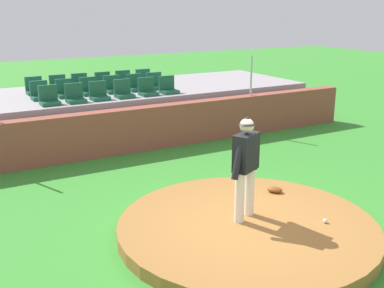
{
  "coord_description": "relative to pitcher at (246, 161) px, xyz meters",
  "views": [
    {
      "loc": [
        -4.47,
        -6.0,
        3.76
      ],
      "look_at": [
        0.0,
        1.93,
        1.12
      ],
      "focal_mm": 44.44,
      "sensor_mm": 36.0,
      "label": 1
    }
  ],
  "objects": [
    {
      "name": "stadium_chair_7",
      "position": [
        -1.11,
        7.16,
        0.19
      ],
      "size": [
        0.48,
        0.44,
        0.5
      ],
      "rotation": [
        0.0,
        0.0,
        3.14
      ],
      "color": "#1B583D",
      "rests_on": "bleacher_platform"
    },
    {
      "name": "stadium_chair_16",
      "position": [
        1.02,
        8.08,
        0.19
      ],
      "size": [
        0.48,
        0.44,
        0.5
      ],
      "rotation": [
        0.0,
        0.0,
        3.14
      ],
      "color": "#1B583D",
      "rests_on": "bleacher_platform"
    },
    {
      "name": "stadium_chair_9",
      "position": [
        0.31,
        7.17,
        0.19
      ],
      "size": [
        0.48,
        0.44,
        0.5
      ],
      "rotation": [
        0.0,
        0.0,
        3.14
      ],
      "color": "#1B583D",
      "rests_on": "bleacher_platform"
    },
    {
      "name": "fence_post_right",
      "position": [
        4.0,
        5.34,
        0.51
      ],
      "size": [
        0.06,
        0.06,
        1.2
      ],
      "primitive_type": "cylinder",
      "color": "silver",
      "rests_on": "brick_barrier"
    },
    {
      "name": "stadium_chair_4",
      "position": [
        1.03,
        6.29,
        0.19
      ],
      "size": [
        0.48,
        0.44,
        0.5
      ],
      "rotation": [
        0.0,
        0.0,
        3.14
      ],
      "color": "#1B583D",
      "rests_on": "bleacher_platform"
    },
    {
      "name": "stadium_chair_12",
      "position": [
        -1.77,
        8.05,
        0.19
      ],
      "size": [
        0.48,
        0.44,
        0.5
      ],
      "rotation": [
        0.0,
        0.0,
        3.14
      ],
      "color": "#1B583D",
      "rests_on": "bleacher_platform"
    },
    {
      "name": "baseball",
      "position": [
        1.08,
        -0.85,
        -1.01
      ],
      "size": [
        0.07,
        0.07,
        0.07
      ],
      "primitive_type": "sphere",
      "color": "white",
      "rests_on": "pitchers_mound"
    },
    {
      "name": "stadium_chair_14",
      "position": [
        -0.4,
        8.08,
        0.19
      ],
      "size": [
        0.48,
        0.44,
        0.5
      ],
      "rotation": [
        0.0,
        0.0,
        3.14
      ],
      "color": "#1B583D",
      "rests_on": "bleacher_platform"
    },
    {
      "name": "pitchers_mound",
      "position": [
        -0.05,
        -0.17,
        -1.16
      ],
      "size": [
        4.44,
        4.44,
        0.22
      ],
      "primitive_type": "cylinder",
      "color": "#9A6732",
      "rests_on": "ground_plane"
    },
    {
      "name": "pitcher",
      "position": [
        0.0,
        0.0,
        0.0
      ],
      "size": [
        0.77,
        0.46,
        1.8
      ],
      "rotation": [
        0.0,
        0.0,
        0.46
      ],
      "color": "white",
      "rests_on": "pitchers_mound"
    },
    {
      "name": "stadium_chair_13",
      "position": [
        -1.07,
        8.08,
        0.19
      ],
      "size": [
        0.48,
        0.44,
        0.5
      ],
      "rotation": [
        0.0,
        0.0,
        3.14
      ],
      "color": "#1B583D",
      "rests_on": "bleacher_platform"
    },
    {
      "name": "stadium_chair_6",
      "position": [
        -1.82,
        7.15,
        0.19
      ],
      "size": [
        0.48,
        0.44,
        0.5
      ],
      "rotation": [
        0.0,
        0.0,
        3.14
      ],
      "color": "#1B583D",
      "rests_on": "bleacher_platform"
    },
    {
      "name": "stadium_chair_17",
      "position": [
        1.71,
        8.06,
        0.19
      ],
      "size": [
        0.48,
        0.44,
        0.5
      ],
      "rotation": [
        0.0,
        0.0,
        3.14
      ],
      "color": "#1B583D",
      "rests_on": "bleacher_platform"
    },
    {
      "name": "stadium_chair_2",
      "position": [
        -0.42,
        6.3,
        0.19
      ],
      "size": [
        0.48,
        0.44,
        0.5
      ],
      "rotation": [
        0.0,
        0.0,
        3.14
      ],
      "color": "#1B583D",
      "rests_on": "bleacher_platform"
    },
    {
      "name": "stadium_chair_11",
      "position": [
        1.69,
        7.16,
        0.19
      ],
      "size": [
        0.48,
        0.44,
        0.5
      ],
      "rotation": [
        0.0,
        0.0,
        3.14
      ],
      "color": "#1B583D",
      "rests_on": "bleacher_platform"
    },
    {
      "name": "stadium_chair_3",
      "position": [
        0.3,
        6.29,
        0.19
      ],
      "size": [
        0.48,
        0.44,
        0.5
      ],
      "rotation": [
        0.0,
        0.0,
        3.14
      ],
      "color": "#1B583D",
      "rests_on": "bleacher_platform"
    },
    {
      "name": "bleacher_platform",
      "position": [
        -0.05,
        7.66,
        -0.62
      ],
      "size": [
        13.25,
        3.84,
        1.3
      ],
      "primitive_type": "cube",
      "color": "#989195",
      "rests_on": "ground_plane"
    },
    {
      "name": "brick_barrier",
      "position": [
        -0.05,
        5.34,
        -0.68
      ],
      "size": [
        14.84,
        0.4,
        1.18
      ],
      "primitive_type": "cube",
      "color": "brown",
      "rests_on": "ground_plane"
    },
    {
      "name": "fielding_glove",
      "position": [
        1.22,
        0.66,
        -0.99
      ],
      "size": [
        0.35,
        0.36,
        0.11
      ],
      "primitive_type": "ellipsoid",
      "rotation": [
        0.0,
        0.0,
        5.41
      ],
      "color": "brown",
      "rests_on": "pitchers_mound"
    },
    {
      "name": "ground_plane",
      "position": [
        -0.05,
        -0.17,
        -1.27
      ],
      "size": [
        60.0,
        60.0,
        0.0
      ],
      "primitive_type": "plane",
      "color": "#358A2D"
    },
    {
      "name": "stadium_chair_5",
      "position": [
        1.7,
        6.29,
        0.19
      ],
      "size": [
        0.48,
        0.44,
        0.5
      ],
      "rotation": [
        0.0,
        0.0,
        3.14
      ],
      "color": "#1B583D",
      "rests_on": "bleacher_platform"
    },
    {
      "name": "stadium_chair_8",
      "position": [
        -0.41,
        7.18,
        0.19
      ],
      "size": [
        0.48,
        0.44,
        0.5
      ],
      "rotation": [
        0.0,
        0.0,
        3.14
      ],
      "color": "#1B583D",
      "rests_on": "bleacher_platform"
    },
    {
      "name": "stadium_chair_10",
      "position": [
        1.03,
        7.17,
        0.19
      ],
      "size": [
        0.48,
        0.44,
        0.5
      ],
      "rotation": [
        0.0,
        0.0,
        3.14
      ],
      "color": "#1B583D",
      "rests_on": "bleacher_platform"
    },
    {
      "name": "stadium_chair_0",
      "position": [
        -1.77,
        6.27,
        0.19
      ],
      "size": [
        0.48,
        0.44,
        0.5
      ],
      "rotation": [
        0.0,
        0.0,
        3.14
      ],
      "color": "#1B583D",
      "rests_on": "bleacher_platform"
    },
    {
      "name": "stadium_chair_15",
      "position": [
        0.33,
        8.04,
        0.19
      ],
      "size": [
        0.48,
        0.44,
        0.5
      ],
      "rotation": [
        0.0,
        0.0,
        3.14
      ],
      "color": "#1B583D",
      "rests_on": "bleacher_platform"
    },
    {
      "name": "stadium_chair_1",
      "position": [
        -1.09,
        6.25,
        0.19
      ],
      "size": [
        0.48,
        0.44,
        0.5
      ],
      "rotation": [
        0.0,
        0.0,
        3.14
      ],
      "color": "#1B583D",
      "rests_on": "bleacher_platform"
    }
  ]
}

